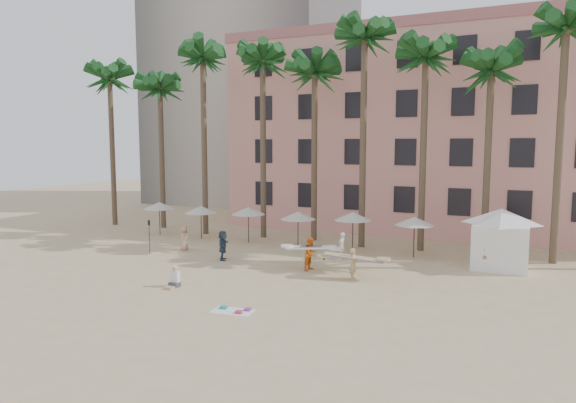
# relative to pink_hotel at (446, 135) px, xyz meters

# --- Properties ---
(ground) EXTENTS (120.00, 120.00, 0.00)m
(ground) POSITION_rel_pink_hotel_xyz_m (-7.00, -26.00, -8.00)
(ground) COLOR #D1B789
(ground) RESTS_ON ground
(pink_hotel) EXTENTS (35.00, 14.00, 16.00)m
(pink_hotel) POSITION_rel_pink_hotel_xyz_m (0.00, 0.00, 0.00)
(pink_hotel) COLOR #DF9287
(pink_hotel) RESTS_ON ground
(palm_row) EXTENTS (44.40, 5.40, 16.30)m
(palm_row) POSITION_rel_pink_hotel_xyz_m (-6.49, -11.00, 4.97)
(palm_row) COLOR brown
(palm_row) RESTS_ON ground
(umbrella_row) EXTENTS (22.50, 2.70, 2.73)m
(umbrella_row) POSITION_rel_pink_hotel_xyz_m (-10.00, -13.50, -5.67)
(umbrella_row) COLOR #332B23
(umbrella_row) RESTS_ON ground
(cabana) EXTENTS (4.53, 4.53, 3.50)m
(cabana) POSITION_rel_pink_hotel_xyz_m (5.11, -14.13, -5.93)
(cabana) COLOR white
(cabana) RESTS_ON ground
(beach_towel) EXTENTS (1.90, 1.20, 0.14)m
(beach_towel) POSITION_rel_pink_hotel_xyz_m (-5.03, -27.36, -7.97)
(beach_towel) COLOR white
(beach_towel) RESTS_ON ground
(carrier_yellow) EXTENTS (3.26, 1.31, 1.68)m
(carrier_yellow) POSITION_rel_pink_hotel_xyz_m (-1.93, -20.06, -7.04)
(carrier_yellow) COLOR tan
(carrier_yellow) RESTS_ON ground
(carrier_white) EXTENTS (2.90, 1.11, 1.89)m
(carrier_white) POSITION_rel_pink_hotel_xyz_m (-4.74, -19.18, -7.00)
(carrier_white) COLOR orange
(carrier_white) RESTS_ON ground
(beachgoers) EXTENTS (19.86, 4.99, 1.89)m
(beachgoers) POSITION_rel_pink_hotel_xyz_m (-6.23, -17.36, -7.09)
(beachgoers) COLOR tan
(beachgoers) RESTS_ON ground
(paddle) EXTENTS (0.18, 0.04, 2.23)m
(paddle) POSITION_rel_pink_hotel_xyz_m (-16.12, -19.44, -6.59)
(paddle) COLOR black
(paddle) RESTS_ON ground
(seated_man) EXTENTS (0.47, 0.82, 1.07)m
(seated_man) POSITION_rel_pink_hotel_xyz_m (-9.70, -25.35, -7.63)
(seated_man) COLOR #3F3F4C
(seated_man) RESTS_ON ground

